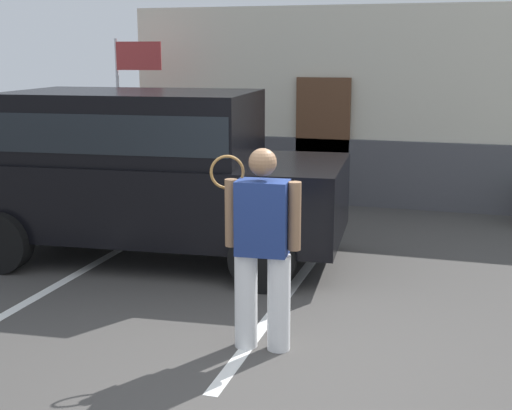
{
  "coord_description": "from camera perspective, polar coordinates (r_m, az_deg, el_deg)",
  "views": [
    {
      "loc": [
        1.42,
        -5.17,
        2.53
      ],
      "look_at": [
        -0.51,
        1.2,
        1.05
      ],
      "focal_mm": 48.94,
      "sensor_mm": 36.0,
      "label": 1
    }
  ],
  "objects": [
    {
      "name": "flag_pole",
      "position": [
        11.73,
        -10.36,
        9.24
      ],
      "size": [
        0.8,
        0.11,
        2.72
      ],
      "color": "silver",
      "rests_on": "ground_plane"
    },
    {
      "name": "tennis_player_man",
      "position": [
        5.89,
        0.49,
        -3.4
      ],
      "size": [
        0.78,
        0.3,
        1.75
      ],
      "rotation": [
        0.0,
        0.0,
        3.21
      ],
      "color": "white",
      "rests_on": "ground_plane"
    },
    {
      "name": "parking_stripe_1",
      "position": [
        7.34,
        2.3,
        -7.62
      ],
      "size": [
        0.12,
        4.4,
        0.01
      ],
      "primitive_type": "cube",
      "color": "silver",
      "rests_on": "ground_plane"
    },
    {
      "name": "ground_plane",
      "position": [
        5.93,
        1.36,
        -12.72
      ],
      "size": [
        40.0,
        40.0,
        0.0
      ],
      "primitive_type": "plane",
      "color": "#423F3D"
    },
    {
      "name": "house_frontage",
      "position": [
        11.67,
        9.79,
        7.39
      ],
      "size": [
        8.37,
        0.4,
        3.24
      ],
      "color": "beige",
      "rests_on": "ground_plane"
    },
    {
      "name": "parking_stripe_0",
      "position": [
        8.28,
        -14.76,
        -5.66
      ],
      "size": [
        0.12,
        4.4,
        0.01
      ],
      "primitive_type": "cube",
      "color": "silver",
      "rests_on": "ground_plane"
    },
    {
      "name": "parked_suv",
      "position": [
        8.63,
        -9.0,
        3.15
      ],
      "size": [
        4.74,
        2.46,
        2.05
      ],
      "rotation": [
        0.0,
        0.0,
        0.08
      ],
      "color": "black",
      "rests_on": "ground_plane"
    }
  ]
}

